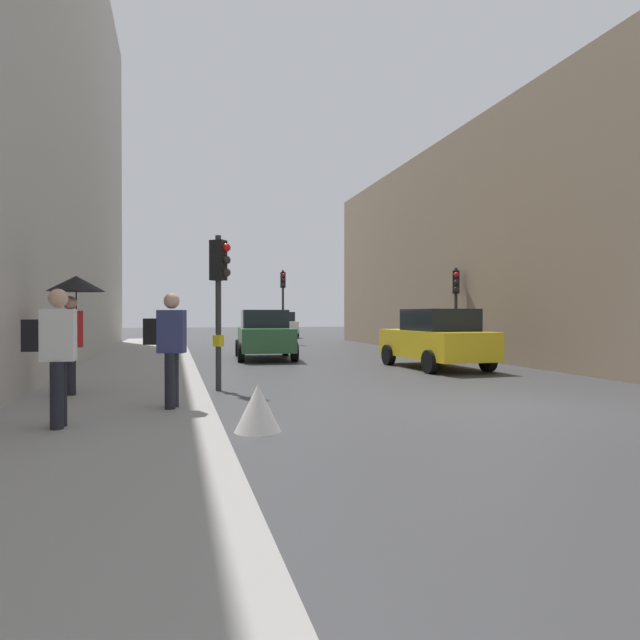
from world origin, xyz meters
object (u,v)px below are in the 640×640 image
traffic_light_near_right (219,284)px  car_yellow_taxi (436,339)px  car_white_compact (281,325)px  traffic_light_far_median (283,293)px  pedestrian_with_black_backpack (55,349)px  car_green_estate (265,334)px  warning_sign_triangle (258,408)px  traffic_light_mid_street (456,296)px  pedestrian_with_umbrella (74,301)px  pedestrian_with_grey_backpack (169,343)px

traffic_light_near_right → car_yellow_taxi: bearing=26.3°
car_white_compact → traffic_light_far_median: bearing=-100.0°
traffic_light_near_right → pedestrian_with_black_backpack: traffic_light_near_right is taller
car_green_estate → warning_sign_triangle: 12.62m
traffic_light_mid_street → pedestrian_with_black_backpack: (-11.45, -10.69, -1.11)m
pedestrian_with_umbrella → pedestrian_with_black_backpack: bearing=-85.2°
pedestrian_with_grey_backpack → warning_sign_triangle: bearing=-48.6°
car_white_compact → car_green_estate: 18.52m
pedestrian_with_grey_backpack → warning_sign_triangle: (1.18, -1.34, -0.84)m
car_yellow_taxi → pedestrian_with_umbrella: bearing=-155.4°
car_yellow_taxi → pedestrian_with_black_backpack: bearing=-140.7°
traffic_light_mid_street → warning_sign_triangle: (-8.88, -10.84, -1.95)m
warning_sign_triangle → car_white_compact: bearing=78.6°
car_white_compact → pedestrian_with_black_backpack: (-8.70, -30.36, 0.29)m
pedestrian_with_grey_backpack → traffic_light_far_median: bearing=74.3°
car_green_estate → traffic_light_mid_street: bearing=-13.2°
traffic_light_near_right → traffic_light_mid_street: (9.05, 6.57, 0.03)m
car_green_estate → pedestrian_with_grey_backpack: pedestrian_with_grey_backpack is taller
traffic_light_mid_street → pedestrian_with_black_backpack: bearing=-137.0°
pedestrian_with_grey_backpack → pedestrian_with_black_backpack: 1.83m
traffic_light_near_right → warning_sign_triangle: size_ratio=5.01×
traffic_light_mid_street → car_white_compact: size_ratio=0.77×
traffic_light_mid_street → pedestrian_with_black_backpack: size_ratio=1.86×
car_yellow_taxi → pedestrian_with_umbrella: pedestrian_with_umbrella is taller
car_white_compact → car_green_estate: (-4.03, -18.07, 0.00)m
traffic_light_near_right → car_white_compact: (6.30, 26.23, -1.37)m
traffic_light_mid_street → pedestrian_with_umbrella: 13.94m
traffic_light_near_right → pedestrian_with_umbrella: bearing=-159.7°
traffic_light_far_median → pedestrian_with_umbrella: (-7.43, -18.54, -0.89)m
pedestrian_with_umbrella → traffic_light_far_median: bearing=68.2°
traffic_light_mid_street → pedestrian_with_umbrella: traffic_light_mid_street is taller
car_green_estate → car_yellow_taxi: bearing=-48.5°
car_white_compact → pedestrian_with_umbrella: pedestrian_with_umbrella is taller
pedestrian_with_grey_backpack → pedestrian_with_black_backpack: bearing=-139.6°
car_white_compact → warning_sign_triangle: (-6.12, -30.50, -0.55)m
traffic_light_mid_street → traffic_light_near_right: bearing=-144.0°
pedestrian_with_umbrella → car_white_compact: bearing=71.8°
pedestrian_with_black_backpack → car_yellow_taxi: bearing=39.3°
traffic_light_near_right → warning_sign_triangle: (0.17, -4.27, -1.92)m
traffic_light_near_right → pedestrian_with_black_backpack: 4.89m
pedestrian_with_grey_backpack → traffic_light_mid_street: bearing=43.4°
traffic_light_near_right → warning_sign_triangle: traffic_light_near_right is taller
traffic_light_near_right → pedestrian_with_umbrella: traffic_light_near_right is taller
traffic_light_near_right → car_white_compact: size_ratio=0.76×
car_white_compact → pedestrian_with_umbrella: 28.67m
warning_sign_triangle → car_green_estate: bearing=80.4°
car_yellow_taxi → car_white_compact: 22.97m
car_green_estate → traffic_light_near_right: bearing=-105.5°
traffic_light_near_right → pedestrian_with_grey_backpack: bearing=-108.9°
pedestrian_with_umbrella → pedestrian_with_grey_backpack: size_ratio=1.21×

